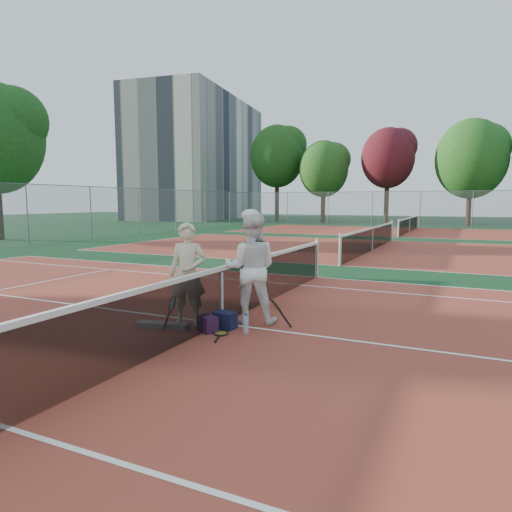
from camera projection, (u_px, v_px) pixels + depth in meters
The scene contains 22 objects.
ground at pixel (222, 324), 8.02m from camera, with size 130.00×130.00×0.00m, color #0E3319.
court_main at pixel (222, 324), 8.02m from camera, with size 23.77×10.97×0.01m, color maroon.
court_far_a at pixel (372, 250), 20.15m from camera, with size 23.77×10.97×0.01m, color maroon.
court_far_b at pixel (409, 232), 32.29m from camera, with size 23.77×10.97×0.01m, color maroon.
net_main at pixel (221, 295), 7.96m from camera, with size 0.10×10.98×1.02m, color black, non-canonical shape.
net_far_a at pixel (372, 239), 20.09m from camera, with size 0.10×10.98×1.02m, color black, non-canonical shape.
net_far_b at pixel (410, 225), 32.22m from camera, with size 0.10×10.98×1.02m, color black, non-canonical shape.
fence_back at pixel (420, 209), 38.40m from camera, with size 32.00×0.06×3.00m, color slate, non-canonical shape.
apartment_block at pixel (200, 159), 58.49m from camera, with size 10.00×22.00×15.00m, color beige.
player_a at pixel (188, 274), 7.87m from camera, with size 0.65×0.43×1.79m, color beige.
player_b at pixel (251, 268), 8.01m from camera, with size 0.95×0.74×1.95m, color white.
racket_red at pixel (173, 313), 7.63m from camera, with size 0.24×0.27×0.57m, color maroon, non-canonical shape.
racket_black_held at pixel (276, 314), 7.69m from camera, with size 0.37×0.27×0.51m, color black, non-canonical shape.
racket_spare at pixel (221, 333), 7.39m from camera, with size 0.60×0.27×0.04m, color black, non-canonical shape.
sports_bag_navy at pixel (225, 320), 7.72m from camera, with size 0.36×0.25×0.28m, color black.
sports_bag_purple at pixel (208, 324), 7.52m from camera, with size 0.33×0.23×0.27m, color #29102B.
net_cover_canvas at pixel (163, 325), 7.75m from camera, with size 0.91×0.21×0.10m, color slate.
water_bottle at pixel (246, 325), 7.41m from camera, with size 0.09×0.09×0.30m, color #C9E8FF.
tree_back_0 at pixel (277, 157), 47.64m from camera, with size 5.64×5.64×10.07m.
tree_back_1 at pixel (324, 169), 45.02m from camera, with size 4.82×4.82×8.11m.
tree_back_maroon at pixel (388, 158), 42.61m from camera, with size 4.91×4.91×9.01m.
tree_back_3 at pixel (471, 159), 39.53m from camera, with size 5.99×5.99×9.26m.
Camera 1 is at (3.87, -6.82, 2.14)m, focal length 32.00 mm.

